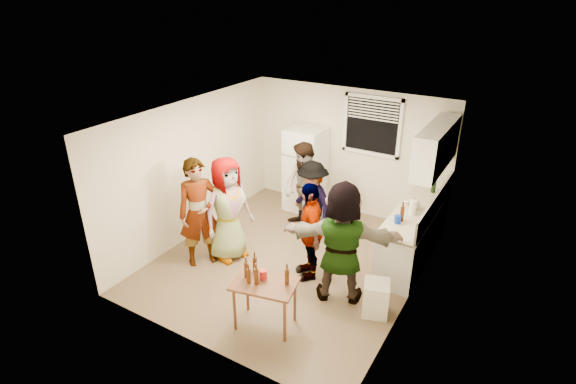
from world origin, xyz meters
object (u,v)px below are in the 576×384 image
Objects in this scene: guest_stripe at (204,261)px; guest_orange at (338,296)px; beer_bottle_counter at (401,221)px; guest_grey at (231,255)px; kettle at (413,209)px; wine_bottle at (433,192)px; beer_bottle_table at (249,282)px; refrigerator at (305,169)px; red_cup at (263,279)px; trash_bin at (376,299)px; guest_back_right at (311,239)px; guest_black at (308,274)px; guest_back_left at (303,229)px; blue_cup at (397,223)px; serving_table at (266,324)px.

guest_orange reaches higher than guest_stripe.
guest_stripe is 2.37m from guest_orange.
guest_grey is (-2.57, -1.05, -0.90)m from beer_bottle_counter.
kettle is 0.83m from wine_bottle.
beer_bottle_table is (-1.33, -2.76, -0.20)m from kettle.
kettle is 3.16m from guest_grey.
refrigerator is 12.68× the size of red_cup.
guest_back_right is (-1.73, 1.34, -0.25)m from trash_bin.
beer_bottle_table is at bearing -119.30° from beer_bottle_counter.
wine_bottle reaches higher than guest_back_right.
trash_bin is 1.31m from guest_black.
refrigerator is at bearing 25.47° from guest_stripe.
beer_bottle_counter is at bearing 61.18° from red_cup.
wine_bottle is 0.17× the size of guest_orange.
guest_back_left is (0.42, -0.83, -0.85)m from refrigerator.
guest_back_left reaches higher than guest_grey.
kettle is 1.79m from trash_bin.
kettle reaches higher than guest_black.
serving_table is (-1.07, -2.07, -0.90)m from blue_cup.
beer_bottle_table reaches higher than guest_grey.
guest_black is (0.48, -1.00, 0.00)m from guest_back_right.
guest_orange is (-0.60, 0.08, -0.25)m from trash_bin.
beer_bottle_counter is 2.91m from guest_grey.
guest_back_left reaches higher than guest_orange.
guest_black is at bearing -121.23° from wine_bottle.
guest_back_right is (-1.60, 0.25, -0.90)m from blue_cup.
red_cup is 1.96m from guest_stripe.
blue_cup is 0.09× the size of guest_back_right.
guest_back_left is 2.06m from guest_orange.
wine_bottle is at bearing 97.79° from kettle.
guest_grey is at bearing -122.24° from guest_black.
trash_bin reaches higher than serving_table.
guest_back_left is (-2.02, 1.57, -0.25)m from trash_bin.
beer_bottle_counter is (2.35, -1.20, 0.05)m from refrigerator.
kettle is 0.15× the size of guest_black.
guest_back_left reaches higher than guest_black.
trash_bin is 0.65m from guest_orange.
guest_grey is 1.19× the size of guest_back_right.
beer_bottle_counter is 0.13× the size of guest_grey.
blue_cup is (-0.08, -0.59, 0.00)m from kettle.
kettle is at bearing 26.48° from guest_back_left.
beer_bottle_table is at bearing -111.76° from wine_bottle.
serving_table is at bearing -109.85° from wine_bottle.
guest_back_right reaches higher than guest_stripe.
guest_back_right is (1.22, 1.56, 0.00)m from guest_stripe.
beer_bottle_table is at bearing -100.99° from kettle.
serving_table is at bearing -45.59° from red_cup.
guest_black is (-1.12, -0.75, -0.90)m from blue_cup.
beer_bottle_counter is 3.31m from guest_stripe.
wine_bottle reaches higher than beer_bottle_counter.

